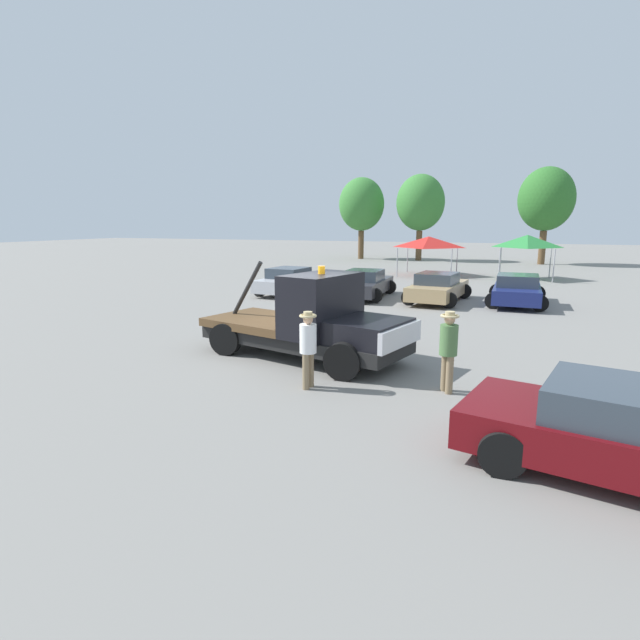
{
  "coord_description": "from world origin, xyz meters",
  "views": [
    {
      "loc": [
        5.05,
        -11.98,
        3.57
      ],
      "look_at": [
        0.5,
        0.0,
        1.05
      ],
      "focal_mm": 28.0,
      "sensor_mm": 36.0,
      "label": 1
    }
  ],
  "objects": [
    {
      "name": "parked_car_tan",
      "position": [
        2.08,
        10.92,
        0.65
      ],
      "size": [
        2.75,
        4.8,
        1.34
      ],
      "rotation": [
        0.0,
        0.0,
        1.46
      ],
      "color": "tan",
      "rests_on": "ground"
    },
    {
      "name": "canopy_tent_red",
      "position": [
        -0.15,
        22.4,
        2.25
      ],
      "size": [
        3.55,
        3.55,
        2.62
      ],
      "color": "#9E9EA3",
      "rests_on": "ground"
    },
    {
      "name": "parked_car_charcoal",
      "position": [
        -1.39,
        11.05,
        0.65
      ],
      "size": [
        2.47,
        4.72,
        1.34
      ],
      "rotation": [
        0.0,
        0.0,
        1.59
      ],
      "color": "#2D2D33",
      "rests_on": "ground"
    },
    {
      "name": "parked_car_navy",
      "position": [
        5.43,
        11.35,
        0.65
      ],
      "size": [
        2.53,
        4.65,
        1.34
      ],
      "rotation": [
        0.0,
        0.0,
        1.55
      ],
      "color": "navy",
      "rests_on": "ground"
    },
    {
      "name": "person_at_hood",
      "position": [
        1.1,
        -2.31,
        1.0
      ],
      "size": [
        0.38,
        0.38,
        1.7
      ],
      "rotation": [
        0.0,
        0.0,
        6.14
      ],
      "color": "#847051",
      "rests_on": "ground"
    },
    {
      "name": "tree_center",
      "position": [
        -8.79,
        35.84,
        5.24
      ],
      "size": [
        4.37,
        4.37,
        7.81
      ],
      "color": "brown",
      "rests_on": "ground"
    },
    {
      "name": "person_near_truck",
      "position": [
        3.96,
        -1.51,
        1.03
      ],
      "size": [
        0.39,
        0.39,
        1.75
      ],
      "rotation": [
        0.0,
        0.0,
        3.77
      ],
      "color": "#847051",
      "rests_on": "ground"
    },
    {
      "name": "foreground_car",
      "position": [
        6.91,
        -4.34,
        0.65
      ],
      "size": [
        5.18,
        3.02,
        1.34
      ],
      "rotation": [
        0.0,
        0.0,
        -0.22
      ],
      "color": "#5B0A0F",
      "rests_on": "ground"
    },
    {
      "name": "tow_truck",
      "position": [
        0.35,
        -0.09,
        0.96
      ],
      "size": [
        6.12,
        3.5,
        2.51
      ],
      "rotation": [
        0.0,
        0.0,
        -0.26
      ],
      "color": "black",
      "rests_on": "ground"
    },
    {
      "name": "parked_car_silver",
      "position": [
        -5.22,
        10.87,
        0.65
      ],
      "size": [
        2.73,
        4.68,
        1.34
      ],
      "rotation": [
        0.0,
        0.0,
        1.48
      ],
      "color": "#B7B7BC",
      "rests_on": "ground"
    },
    {
      "name": "traffic_cone",
      "position": [
        1.3,
        3.11,
        0.25
      ],
      "size": [
        0.4,
        0.4,
        0.55
      ],
      "color": "black",
      "rests_on": "ground"
    },
    {
      "name": "ground_plane",
      "position": [
        0.0,
        0.0,
        0.0
      ],
      "size": [
        160.0,
        160.0,
        0.0
      ],
      "primitive_type": "plane",
      "color": "gray"
    },
    {
      "name": "canopy_tent_green",
      "position": [
        5.99,
        22.29,
        2.39
      ],
      "size": [
        3.13,
        3.13,
        2.79
      ],
      "color": "#9E9EA3",
      "rests_on": "ground"
    },
    {
      "name": "tree_right",
      "position": [
        7.56,
        34.99,
        5.45
      ],
      "size": [
        4.55,
        4.55,
        8.12
      ],
      "color": "brown",
      "rests_on": "ground"
    },
    {
      "name": "tree_left",
      "position": [
        -3.09,
        35.77,
        5.32
      ],
      "size": [
        4.44,
        4.44,
        7.93
      ],
      "color": "brown",
      "rests_on": "ground"
    }
  ]
}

